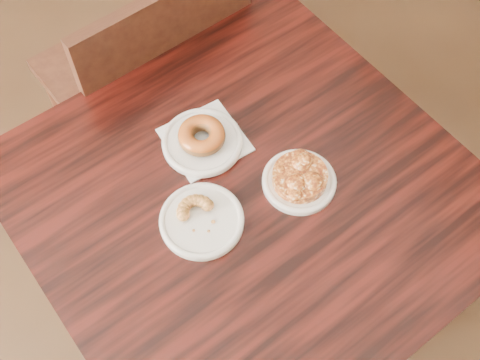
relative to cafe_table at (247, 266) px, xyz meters
name	(u,v)px	position (x,y,z in m)	size (l,w,h in m)	color
floor	(228,319)	(-0.06, 0.01, -0.38)	(5.00, 5.00, 0.00)	black
cafe_table	(247,266)	(0.00, 0.00, 0.00)	(0.83, 0.83, 0.75)	black
chair_far	(138,75)	(-0.04, 0.63, 0.08)	(0.49, 0.49, 0.90)	black
napkin	(205,140)	(-0.03, 0.15, 0.38)	(0.15, 0.15, 0.00)	white
plate_donut	(202,142)	(-0.04, 0.14, 0.38)	(0.16, 0.16, 0.01)	white
plate_cruller	(202,221)	(-0.11, -0.02, 0.38)	(0.16, 0.16, 0.01)	white
plate_fritter	(299,182)	(0.10, -0.02, 0.38)	(0.14, 0.14, 0.01)	white
glazed_donut	(202,136)	(-0.04, 0.14, 0.41)	(0.10, 0.10, 0.03)	maroon
apple_fritter	(300,175)	(0.10, -0.02, 0.40)	(0.14, 0.14, 0.04)	#491707
cruller_fragment	(201,217)	(-0.11, -0.02, 0.40)	(0.09, 0.09, 0.02)	brown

